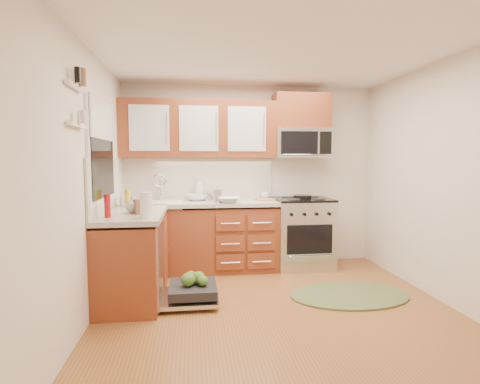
{
  "coord_description": "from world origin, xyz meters",
  "views": [
    {
      "loc": [
        -0.81,
        -3.49,
        1.48
      ],
      "look_at": [
        -0.26,
        0.85,
        1.1
      ],
      "focal_mm": 28.0,
      "sensor_mm": 36.0,
      "label": 1
    }
  ],
  "objects": [
    {
      "name": "floor",
      "position": [
        0.0,
        0.0,
        0.0
      ],
      "size": [
        3.5,
        3.5,
        0.0
      ],
      "primitive_type": "plane",
      "color": "brown",
      "rests_on": "ground"
    },
    {
      "name": "base_cabinet_left",
      "position": [
        -1.45,
        0.52,
        0.42
      ],
      "size": [
        0.6,
        1.25,
        0.85
      ],
      "primitive_type": "cube",
      "color": "maroon",
      "rests_on": "ground"
    },
    {
      "name": "soap_bottle_a",
      "position": [
        -0.72,
        1.68,
        1.08
      ],
      "size": [
        0.14,
        0.14,
        0.32
      ],
      "primitive_type": "imported",
      "rotation": [
        0.0,
        0.0,
        -0.19
      ],
      "color": "#999999",
      "rests_on": "countertop_back"
    },
    {
      "name": "range",
      "position": [
        0.68,
        1.43,
        0.47
      ],
      "size": [
        0.76,
        0.64,
        0.95
      ],
      "primitive_type": null,
      "color": "silver",
      "rests_on": "ground"
    },
    {
      "name": "base_cabinet_back",
      "position": [
        -0.73,
        1.45,
        0.42
      ],
      "size": [
        2.05,
        0.6,
        0.85
      ],
      "primitive_type": "cube",
      "color": "maroon",
      "rests_on": "ground"
    },
    {
      "name": "mustard_bottle",
      "position": [
        -1.55,
        0.9,
        1.03
      ],
      "size": [
        0.09,
        0.09,
        0.21
      ],
      "primitive_type": "cylinder",
      "rotation": [
        0.0,
        0.0,
        -0.33
      ],
      "color": "yellow",
      "rests_on": "countertop_left"
    },
    {
      "name": "soap_bottle_c",
      "position": [
        -1.44,
        0.49,
        1.02
      ],
      "size": [
        0.16,
        0.16,
        0.18
      ],
      "primitive_type": "imported",
      "rotation": [
        0.0,
        0.0,
        0.14
      ],
      "color": "#999999",
      "rests_on": "countertop_left"
    },
    {
      "name": "ceiling",
      "position": [
        0.0,
        0.0,
        2.5
      ],
      "size": [
        3.5,
        3.5,
        0.0
      ],
      "primitive_type": "plane",
      "rotation": [
        3.14,
        0.0,
        0.0
      ],
      "color": "white",
      "rests_on": "ground"
    },
    {
      "name": "shelf_upper",
      "position": [
        -1.72,
        -0.35,
        2.05
      ],
      "size": [
        0.04,
        0.4,
        0.03
      ],
      "primitive_type": "cube",
      "color": "white",
      "rests_on": "ground"
    },
    {
      "name": "skillet",
      "position": [
        0.66,
        1.4,
        0.97
      ],
      "size": [
        0.33,
        0.33,
        0.05
      ],
      "primitive_type": "cylinder",
      "rotation": [
        0.0,
        0.0,
        -0.41
      ],
      "color": "black",
      "rests_on": "range"
    },
    {
      "name": "soap_bottle_b",
      "position": [
        -1.62,
        1.05,
        1.02
      ],
      "size": [
        0.11,
        0.11,
        0.19
      ],
      "primitive_type": "imported",
      "rotation": [
        0.0,
        0.0,
        0.36
      ],
      "color": "#999999",
      "rests_on": "countertop_left"
    },
    {
      "name": "stock_pot",
      "position": [
        -0.6,
        1.56,
        0.98
      ],
      "size": [
        0.23,
        0.23,
        0.11
      ],
      "primitive_type": "cylinder",
      "rotation": [
        0.0,
        0.0,
        0.31
      ],
      "color": "silver",
      "rests_on": "countertop_back"
    },
    {
      "name": "backsplash_back",
      "position": [
        -0.73,
        1.74,
        1.21
      ],
      "size": [
        2.05,
        0.02,
        0.57
      ],
      "primitive_type": "cube",
      "color": "beige",
      "rests_on": "ground"
    },
    {
      "name": "countertop_left",
      "position": [
        -1.44,
        0.53,
        0.9
      ],
      "size": [
        0.64,
        1.27,
        0.05
      ],
      "primitive_type": "cube",
      "color": "beige",
      "rests_on": "base_cabinet_left"
    },
    {
      "name": "wooden_box",
      "position": [
        -1.32,
        0.39,
        1.0
      ],
      "size": [
        0.17,
        0.14,
        0.15
      ],
      "primitive_type": "cube",
      "rotation": [
        0.0,
        0.0,
        0.28
      ],
      "color": "brown",
      "rests_on": "countertop_left"
    },
    {
      "name": "canister",
      "position": [
        -0.5,
        1.25,
        1.01
      ],
      "size": [
        0.12,
        0.12,
        0.17
      ],
      "primitive_type": "cylinder",
      "rotation": [
        0.0,
        0.0,
        0.07
      ],
      "color": "silver",
      "rests_on": "countertop_back"
    },
    {
      "name": "bowl_a",
      "position": [
        -0.36,
        1.25,
        0.96
      ],
      "size": [
        0.3,
        0.3,
        0.07
      ],
      "primitive_type": "imported",
      "rotation": [
        0.0,
        0.0,
        -0.05
      ],
      "color": "#999999",
      "rests_on": "countertop_back"
    },
    {
      "name": "rug",
      "position": [
        0.87,
        0.28,
        0.01
      ],
      "size": [
        1.48,
        1.15,
        0.02
      ],
      "primitive_type": null,
      "rotation": [
        0.0,
        0.0,
        0.25
      ],
      "color": "#5E6D3E",
      "rests_on": "ground"
    },
    {
      "name": "cutting_board",
      "position": [
        0.18,
        1.47,
        0.93
      ],
      "size": [
        0.31,
        0.24,
        0.02
      ],
      "primitive_type": "cube",
      "rotation": [
        0.0,
        0.0,
        0.24
      ],
      "color": "#B08450",
      "rests_on": "countertop_back"
    },
    {
      "name": "wall_right",
      "position": [
        1.75,
        0.0,
        1.25
      ],
      "size": [
        0.04,
        3.5,
        2.5
      ],
      "primitive_type": "cube",
      "color": "beige",
      "rests_on": "ground"
    },
    {
      "name": "wall_left",
      "position": [
        -1.75,
        0.0,
        1.25
      ],
      "size": [
        0.04,
        3.5,
        2.5
      ],
      "primitive_type": "cube",
      "color": "beige",
      "rests_on": "ground"
    },
    {
      "name": "red_bottle",
      "position": [
        -1.62,
        0.17,
        1.04
      ],
      "size": [
        0.07,
        0.07,
        0.22
      ],
      "primitive_type": "cylinder",
      "rotation": [
        0.0,
        0.0,
        -0.19
      ],
      "color": "#A20D14",
      "rests_on": "countertop_left"
    },
    {
      "name": "shelf_lower",
      "position": [
        -1.72,
        -0.35,
        1.75
      ],
      "size": [
        0.04,
        0.4,
        0.03
      ],
      "primitive_type": "cube",
      "color": "white",
      "rests_on": "ground"
    },
    {
      "name": "cup",
      "position": [
        0.2,
        1.65,
        0.98
      ],
      "size": [
        0.15,
        0.15,
        0.1
      ],
      "primitive_type": "imported",
      "rotation": [
        0.0,
        0.0,
        -0.19
      ],
      "color": "#999999",
      "rests_on": "countertop_back"
    },
    {
      "name": "paper_towel_roll",
      "position": [
        -1.25,
        0.09,
        1.05
      ],
      "size": [
        0.13,
        0.13,
        0.25
      ],
      "primitive_type": "cylinder",
      "rotation": [
        0.0,
        0.0,
        -0.12
      ],
      "color": "white",
      "rests_on": "countertop_left"
    },
    {
      "name": "cabinet_over_mw",
      "position": [
        0.68,
        1.57,
        2.13
      ],
      "size": [
        0.76,
        0.35,
        0.47
      ],
      "primitive_type": "cube",
      "color": "maroon",
      "rests_on": "ground"
    },
    {
      "name": "blue_carton",
      "position": [
        -1.38,
        0.47,
        1.0
      ],
      "size": [
        0.09,
        0.05,
        0.14
      ],
      "primitive_type": "cube",
      "rotation": [
        0.0,
        0.0,
        -0.01
      ],
      "color": "blue",
      "rests_on": "countertop_left"
    },
    {
      "name": "backsplash_left",
      "position": [
        -1.74,
        0.52,
        1.21
      ],
      "size": [
        0.02,
        1.25,
        0.57
      ],
      "primitive_type": "cube",
      "color": "beige",
      "rests_on": "ground"
    },
    {
      "name": "wall_front",
      "position": [
        0.0,
        -1.75,
        1.25
      ],
      "size": [
        3.5,
        0.04,
        2.5
      ],
      "primitive_type": "cube",
      "color": "beige",
      "rests_on": "ground"
    },
    {
      "name": "window",
      "position": [
        -1.74,
        0.5,
        1.55
      ],
      "size": [
        0.03,
        1.05,
        1.05
      ],
      "primitive_type": null,
      "color": "white",
      "rests_on": "ground"
    },
    {
      "name": "wall_back",
      "position": [
        0.0,
        1.75,
        1.25
      ],
      "size": [
        3.5,
        0.04,
        2.5
      ],
      "primitive_type": "cube",
      "color": "beige",
      "rests_on": "ground"
    },
    {
      "name": "window_blind",
      "position": [
        -1.71,
        0.5,
        1.88
      ],
      "size": [
        0.02,
        0.96,
        0.4
      ],
      "primitive_type": "cube",
      "color": "white",
      "rests_on": "ground"
    },
    {
      "name": "dishwasher",
      "position": [
        -0.86,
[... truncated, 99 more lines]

